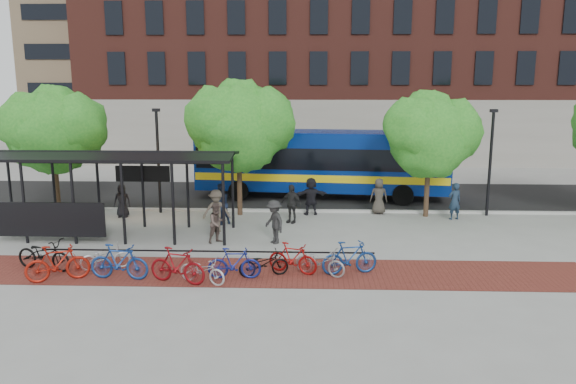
{
  "coord_description": "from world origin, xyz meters",
  "views": [
    {
      "loc": [
        0.35,
        -23.25,
        6.49
      ],
      "look_at": [
        -0.57,
        1.06,
        1.6
      ],
      "focal_mm": 35.0,
      "sensor_mm": 36.0,
      "label": 1
    }
  ],
  "objects_px": {
    "bike_3": "(119,262)",
    "pedestrian_3": "(216,211)",
    "bike_1": "(57,263)",
    "bus_shelter": "(105,165)",
    "pedestrian_4": "(291,204)",
    "pedestrian_2": "(221,204)",
    "bike_10": "(320,262)",
    "bus": "(322,160)",
    "tree_c": "(431,132)",
    "lamp_post_right": "(490,159)",
    "pedestrian_7": "(455,201)",
    "pedestrian_6": "(379,196)",
    "pedestrian_9": "(274,222)",
    "bike_9": "(293,258)",
    "tree_b": "(241,123)",
    "bike_0": "(44,254)",
    "bike_5": "(177,266)",
    "pedestrian_5": "(311,196)",
    "bike_7": "(234,263)",
    "pedestrian_0": "(122,201)",
    "bike_11": "(350,258)",
    "bike_2": "(105,257)",
    "pedestrian_8": "(217,223)",
    "tree_a": "(54,127)",
    "bike_8": "(264,263)",
    "lamp_post_left": "(158,158)",
    "bike_6": "(202,270)"
  },
  "relations": [
    {
      "from": "pedestrian_2",
      "to": "tree_a",
      "type": "bearing_deg",
      "value": -46.38
    },
    {
      "from": "tree_b",
      "to": "pedestrian_0",
      "type": "height_order",
      "value": "tree_b"
    },
    {
      "from": "pedestrian_7",
      "to": "pedestrian_3",
      "type": "bearing_deg",
      "value": -3.59
    },
    {
      "from": "bike_0",
      "to": "pedestrian_6",
      "type": "relative_size",
      "value": 1.22
    },
    {
      "from": "bike_2",
      "to": "bike_9",
      "type": "distance_m",
      "value": 6.53
    },
    {
      "from": "pedestrian_3",
      "to": "pedestrian_6",
      "type": "relative_size",
      "value": 1.05
    },
    {
      "from": "pedestrian_0",
      "to": "pedestrian_7",
      "type": "distance_m",
      "value": 15.78
    },
    {
      "from": "bike_3",
      "to": "pedestrian_3",
      "type": "xyz_separation_m",
      "value": [
        2.25,
        6.03,
        0.32
      ]
    },
    {
      "from": "bus",
      "to": "bike_9",
      "type": "bearing_deg",
      "value": -90.03
    },
    {
      "from": "bus_shelter",
      "to": "bike_9",
      "type": "distance_m",
      "value": 9.49
    },
    {
      "from": "pedestrian_0",
      "to": "bus",
      "type": "bearing_deg",
      "value": 20.87
    },
    {
      "from": "lamp_post_right",
      "to": "bike_0",
      "type": "bearing_deg",
      "value": -154.18
    },
    {
      "from": "bike_0",
      "to": "bike_11",
      "type": "xyz_separation_m",
      "value": [
        10.54,
        -0.05,
        0.02
      ]
    },
    {
      "from": "pedestrian_5",
      "to": "pedestrian_6",
      "type": "distance_m",
      "value": 3.34
    },
    {
      "from": "bus",
      "to": "bike_2",
      "type": "height_order",
      "value": "bus"
    },
    {
      "from": "bike_1",
      "to": "pedestrian_3",
      "type": "distance_m",
      "value": 7.55
    },
    {
      "from": "tree_c",
      "to": "pedestrian_7",
      "type": "height_order",
      "value": "tree_c"
    },
    {
      "from": "bike_7",
      "to": "bike_11",
      "type": "xyz_separation_m",
      "value": [
        3.84,
        0.6,
        0.05
      ]
    },
    {
      "from": "bike_2",
      "to": "bike_3",
      "type": "relative_size",
      "value": 0.84
    },
    {
      "from": "bike_0",
      "to": "bike_9",
      "type": "relative_size",
      "value": 1.2
    },
    {
      "from": "bike_5",
      "to": "bike_9",
      "type": "bearing_deg",
      "value": -56.02
    },
    {
      "from": "bike_3",
      "to": "bike_7",
      "type": "height_order",
      "value": "bike_3"
    },
    {
      "from": "bike_7",
      "to": "pedestrian_3",
      "type": "xyz_separation_m",
      "value": [
        -1.54,
        5.83,
        0.39
      ]
    },
    {
      "from": "bike_0",
      "to": "bike_11",
      "type": "bearing_deg",
      "value": -74.83
    },
    {
      "from": "bus_shelter",
      "to": "bike_9",
      "type": "height_order",
      "value": "bus_shelter"
    },
    {
      "from": "pedestrian_8",
      "to": "bike_3",
      "type": "bearing_deg",
      "value": -161.38
    },
    {
      "from": "bike_8",
      "to": "bike_2",
      "type": "bearing_deg",
      "value": 69.29
    },
    {
      "from": "tree_c",
      "to": "bike_1",
      "type": "bearing_deg",
      "value": -145.89
    },
    {
      "from": "bus",
      "to": "pedestrian_0",
      "type": "height_order",
      "value": "bus"
    },
    {
      "from": "lamp_post_left",
      "to": "bike_10",
      "type": "height_order",
      "value": "lamp_post_left"
    },
    {
      "from": "pedestrian_0",
      "to": "tree_b",
      "type": "bearing_deg",
      "value": 1.02
    },
    {
      "from": "bike_0",
      "to": "pedestrian_4",
      "type": "relative_size",
      "value": 1.19
    },
    {
      "from": "pedestrian_5",
      "to": "pedestrian_9",
      "type": "bearing_deg",
      "value": 61.65
    },
    {
      "from": "bike_10",
      "to": "pedestrian_4",
      "type": "distance_m",
      "value": 7.15
    },
    {
      "from": "bike_6",
      "to": "bike_10",
      "type": "relative_size",
      "value": 0.95
    },
    {
      "from": "bike_1",
      "to": "bus_shelter",
      "type": "bearing_deg",
      "value": -18.57
    },
    {
      "from": "bike_10",
      "to": "pedestrian_3",
      "type": "xyz_separation_m",
      "value": [
        -4.38,
        5.37,
        0.45
      ]
    },
    {
      "from": "tree_b",
      "to": "bike_5",
      "type": "bearing_deg",
      "value": -95.85
    },
    {
      "from": "pedestrian_6",
      "to": "pedestrian_9",
      "type": "distance_m",
      "value": 7.13
    },
    {
      "from": "lamp_post_right",
      "to": "bike_3",
      "type": "xyz_separation_m",
      "value": [
        -14.87,
        -9.45,
        -2.14
      ]
    },
    {
      "from": "bike_9",
      "to": "tree_a",
      "type": "bearing_deg",
      "value": 75.87
    },
    {
      "from": "pedestrian_9",
      "to": "pedestrian_5",
      "type": "bearing_deg",
      "value": 128.34
    },
    {
      "from": "tree_b",
      "to": "pedestrian_3",
      "type": "bearing_deg",
      "value": -102.88
    },
    {
      "from": "pedestrian_0",
      "to": "pedestrian_7",
      "type": "height_order",
      "value": "pedestrian_7"
    },
    {
      "from": "bike_0",
      "to": "pedestrian_2",
      "type": "xyz_separation_m",
      "value": [
        5.15,
        6.47,
        0.38
      ]
    },
    {
      "from": "bike_3",
      "to": "pedestrian_5",
      "type": "height_order",
      "value": "pedestrian_5"
    },
    {
      "from": "pedestrian_4",
      "to": "pedestrian_2",
      "type": "bearing_deg",
      "value": -144.25
    },
    {
      "from": "lamp_post_left",
      "to": "bus_shelter",
      "type": "bearing_deg",
      "value": -105.53
    },
    {
      "from": "bike_1",
      "to": "bike_3",
      "type": "relative_size",
      "value": 1.01
    },
    {
      "from": "bus",
      "to": "tree_c",
      "type": "bearing_deg",
      "value": -34.3
    }
  ]
}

